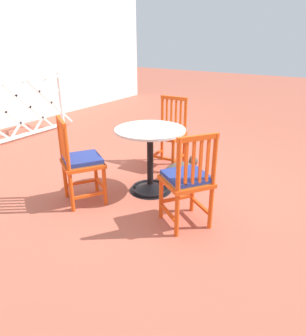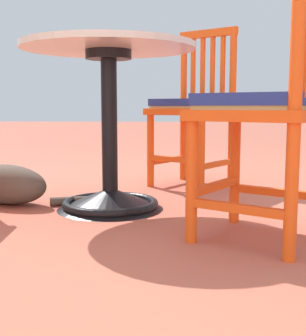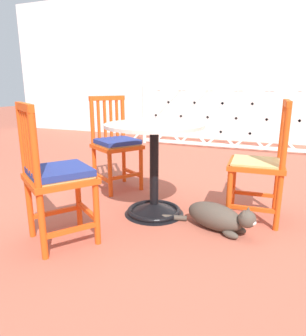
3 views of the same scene
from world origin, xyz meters
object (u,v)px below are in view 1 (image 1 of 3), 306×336
(cafe_table, at_px, (150,167))
(tabby_cat, at_px, (181,169))
(orange_chair_by_planter, at_px, (187,181))
(orange_chair_near_fence, at_px, (81,162))
(orange_chair_facing_out, at_px, (168,135))

(cafe_table, bearing_deg, tabby_cat, -10.22)
(cafe_table, xyz_separation_m, orange_chair_by_planter, (-0.40, -0.66, 0.16))
(orange_chair_near_fence, bearing_deg, orange_chair_facing_out, -9.75)
(cafe_table, distance_m, tabby_cat, 0.59)
(orange_chair_near_fence, distance_m, tabby_cat, 1.32)
(tabby_cat, bearing_deg, cafe_table, 169.78)
(cafe_table, bearing_deg, orange_chair_near_fence, 142.50)
(cafe_table, relative_size, orange_chair_near_fence, 0.83)
(orange_chair_near_fence, xyz_separation_m, tabby_cat, (1.14, -0.56, -0.35))
(cafe_table, relative_size, tabby_cat, 1.03)
(orange_chair_facing_out, bearing_deg, cafe_table, -163.96)
(orange_chair_by_planter, bearing_deg, orange_chair_near_fence, 100.19)
(cafe_table, xyz_separation_m, orange_chair_near_fence, (-0.60, 0.46, 0.16))
(cafe_table, height_order, orange_chair_near_fence, orange_chair_near_fence)
(orange_chair_near_fence, bearing_deg, cafe_table, -37.50)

